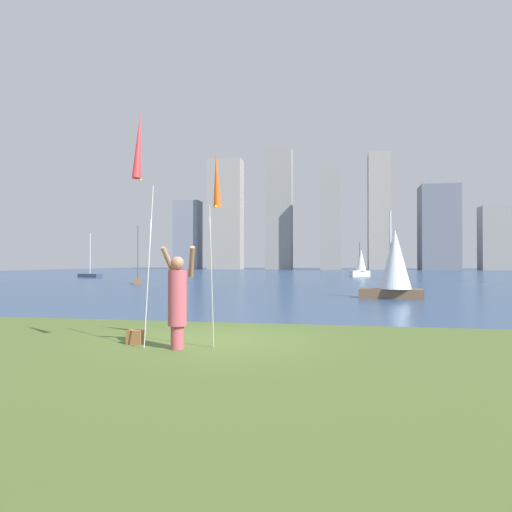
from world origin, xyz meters
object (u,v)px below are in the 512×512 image
at_px(kite_flag_left, 139,152).
at_px(sailboat_2, 90,275).
at_px(person, 178,298).
at_px(bag, 135,337).
at_px(sailboat_4, 138,280).
at_px(sailboat_1, 395,265).
at_px(sailboat_3, 361,264).
at_px(kite_flag_right, 216,185).

distance_m(kite_flag_left, sailboat_2, 43.36).
bearing_deg(sailboat_2, person, -57.43).
height_order(bag, sailboat_4, sailboat_4).
bearing_deg(sailboat_4, kite_flag_left, -64.92).
bearing_deg(sailboat_1, sailboat_4, 148.42).
bearing_deg(person, sailboat_2, 132.44).
bearing_deg(sailboat_1, sailboat_3, 90.46).
bearing_deg(bag, kite_flag_left, -60.46).
distance_m(kite_flag_right, sailboat_3, 44.91).
height_order(kite_flag_right, bag, kite_flag_right).
xyz_separation_m(bag, sailboat_1, (6.43, 12.85, 1.40)).
xyz_separation_m(kite_flag_left, bag, (-0.40, 0.70, -3.56)).
relative_size(sailboat_2, sailboat_3, 1.19).
height_order(person, sailboat_2, sailboat_2).
relative_size(person, kite_flag_left, 0.44).
height_order(kite_flag_right, sailboat_1, sailboat_1).
relative_size(sailboat_1, sailboat_4, 0.90).
relative_size(sailboat_2, sailboat_4, 1.08).
xyz_separation_m(person, sailboat_4, (-11.98, 23.89, -0.68)).
relative_size(kite_flag_right, bag, 12.07).
distance_m(sailboat_1, sailboat_2, 36.96).
distance_m(kite_flag_right, sailboat_4, 26.77).
distance_m(kite_flag_right, sailboat_1, 13.72).
xyz_separation_m(kite_flag_right, sailboat_2, (-23.93, 36.01, -2.90)).
relative_size(sailboat_1, sailboat_3, 1.00).
bearing_deg(sailboat_4, bag, -65.06).
bearing_deg(bag, person, -19.13).
distance_m(bag, sailboat_2, 42.42).
relative_size(person, bag, 6.20).
bearing_deg(sailboat_1, kite_flag_right, -110.48).
distance_m(kite_flag_left, kite_flag_right, 1.59).
bearing_deg(sailboat_2, sailboat_1, -39.02).
xyz_separation_m(kite_flag_left, sailboat_4, (-11.34, 24.23, -3.42)).
height_order(sailboat_2, sailboat_4, sailboat_2).
relative_size(sailboat_3, sailboat_4, 0.90).
distance_m(sailboat_2, sailboat_3, 29.74).
height_order(sailboat_1, sailboat_4, sailboat_4).
relative_size(bag, sailboat_3, 0.08).
bearing_deg(bag, sailboat_3, 82.15).
bearing_deg(sailboat_1, person, -112.23).
bearing_deg(bag, sailboat_1, 63.41).
bearing_deg(sailboat_2, sailboat_3, 16.90).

